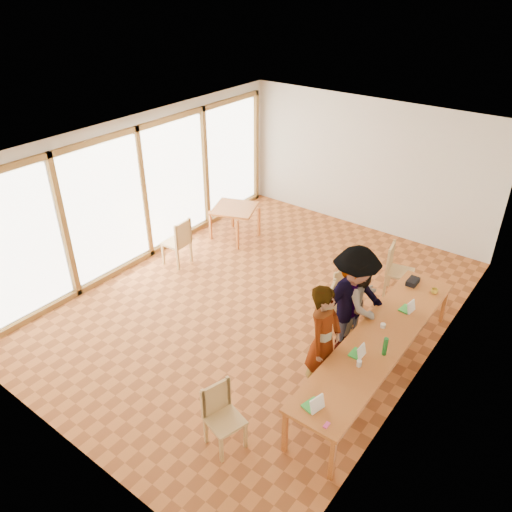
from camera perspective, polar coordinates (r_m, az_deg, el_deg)
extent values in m
plane|color=#AD5E2A|center=(9.27, 0.56, -5.43)|extent=(8.00, 8.00, 0.00)
cube|color=beige|center=(11.67, 12.57, 10.06)|extent=(6.00, 0.10, 3.00)
cube|color=beige|center=(6.29, -22.10, -11.08)|extent=(6.00, 0.10, 3.00)
cube|color=beige|center=(7.36, 19.77, -3.93)|extent=(0.10, 8.00, 3.00)
cube|color=white|center=(10.34, -12.80, 7.35)|extent=(0.10, 8.00, 3.00)
cube|color=white|center=(7.88, 0.67, 12.63)|extent=(6.00, 8.00, 0.04)
cube|color=#C8662C|center=(7.56, 14.00, -9.17)|extent=(0.80, 4.00, 0.05)
cube|color=#C8662C|center=(6.67, 3.34, -19.37)|extent=(0.06, 0.06, 0.70)
cube|color=#C8662C|center=(9.37, 16.82, -3.90)|extent=(0.06, 0.06, 0.70)
cube|color=#C8662C|center=(6.47, 8.72, -21.98)|extent=(0.06, 0.06, 0.70)
cube|color=#C8662C|center=(9.22, 20.70, -5.26)|extent=(0.06, 0.06, 0.70)
cube|color=#C8662C|center=(11.14, -2.48, 5.45)|extent=(0.90, 0.90, 0.05)
cube|color=#C8662C|center=(11.27, -5.23, 3.54)|extent=(0.05, 0.05, 0.70)
cube|color=#C8662C|center=(11.79, -2.71, 4.92)|extent=(0.05, 0.05, 0.70)
cube|color=#C8662C|center=(10.81, -2.14, 2.42)|extent=(0.05, 0.05, 0.70)
cube|color=#C8662C|center=(11.36, 0.34, 3.90)|extent=(0.05, 0.05, 0.70)
cube|color=tan|center=(6.66, -3.57, -18.28)|extent=(0.53, 0.53, 0.04)
cube|color=tan|center=(6.59, -4.61, -15.82)|extent=(0.16, 0.43, 0.45)
cube|color=tan|center=(8.33, 9.83, -6.64)|extent=(0.57, 0.57, 0.04)
cube|color=tan|center=(8.20, 8.56, -4.88)|extent=(0.17, 0.46, 0.48)
cube|color=tan|center=(8.94, 10.43, -4.35)|extent=(0.46, 0.46, 0.04)
cube|color=tan|center=(8.90, 9.65, -2.69)|extent=(0.10, 0.40, 0.41)
cube|color=tan|center=(9.63, 16.13, -1.80)|extent=(0.56, 0.56, 0.04)
cube|color=tan|center=(9.52, 15.11, -0.15)|extent=(0.14, 0.47, 0.49)
cube|color=tan|center=(10.36, -9.11, 1.53)|extent=(0.49, 0.49, 0.04)
cube|color=tan|center=(10.11, -8.33, 2.54)|extent=(0.07, 0.47, 0.49)
imported|color=gray|center=(7.09, 7.72, -9.68)|extent=(0.47, 0.68, 1.79)
imported|color=gray|center=(8.00, 11.84, -5.34)|extent=(0.67, 0.85, 1.69)
imported|color=gray|center=(7.79, 11.01, -5.30)|extent=(1.08, 1.40, 1.92)
cube|color=green|center=(6.42, 6.43, -16.56)|extent=(0.22, 0.27, 0.02)
cube|color=white|center=(6.32, 7.02, -16.45)|extent=(0.12, 0.22, 0.19)
cube|color=green|center=(7.19, 11.37, -10.86)|extent=(0.15, 0.22, 0.02)
cube|color=white|center=(7.12, 11.97, -10.62)|extent=(0.07, 0.20, 0.18)
cube|color=green|center=(8.20, 16.76, -5.82)|extent=(0.18, 0.24, 0.02)
cube|color=white|center=(8.13, 17.32, -5.57)|extent=(0.09, 0.21, 0.18)
imported|color=gold|center=(8.70, 19.72, -3.81)|extent=(0.13, 0.13, 0.09)
cylinder|color=#1A6225|center=(7.19, 14.55, -9.98)|extent=(0.07, 0.07, 0.28)
cylinder|color=silver|center=(6.99, 11.70, -11.93)|extent=(0.07, 0.07, 0.09)
cylinder|color=white|center=(7.73, 14.31, -7.72)|extent=(0.08, 0.08, 0.06)
cube|color=#E53E96|center=(6.24, 8.07, -18.59)|extent=(0.05, 0.10, 0.01)
cube|color=black|center=(8.83, 17.48, -2.81)|extent=(0.16, 0.26, 0.09)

